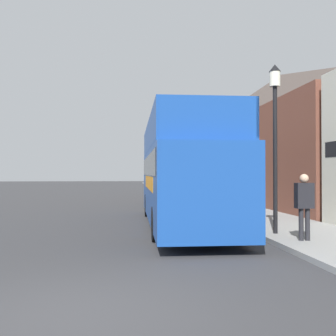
% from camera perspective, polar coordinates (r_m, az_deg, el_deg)
% --- Properties ---
extents(ground_plane, '(144.00, 144.00, 0.00)m').
position_cam_1_polar(ground_plane, '(26.61, -8.24, -4.97)').
color(ground_plane, '#333335').
extents(sidewalk, '(3.30, 108.00, 0.14)m').
position_cam_1_polar(sidewalk, '(24.29, 6.92, -5.21)').
color(sidewalk, gray).
rests_on(sidewalk, ground_plane).
extents(brick_terrace_rear, '(6.00, 20.70, 8.42)m').
position_cam_1_polar(brick_terrace_rear, '(26.77, 16.12, 4.10)').
color(brick_terrace_rear, brown).
rests_on(brick_terrace_rear, ground_plane).
extents(tour_bus, '(2.86, 11.06, 3.85)m').
position_cam_1_polar(tour_bus, '(14.66, 2.03, -1.52)').
color(tour_bus, '#19479E').
rests_on(tour_bus, ground_plane).
extents(parked_car_ahead_of_bus, '(1.81, 4.34, 1.44)m').
position_cam_1_polar(parked_car_ahead_of_bus, '(23.75, 0.50, -3.84)').
color(parked_car_ahead_of_bus, black).
rests_on(parked_car_ahead_of_bus, ground_plane).
extents(pedestrian_second, '(0.47, 0.26, 1.79)m').
position_cam_1_polar(pedestrian_second, '(11.24, 19.16, -4.46)').
color(pedestrian_second, '#232328').
rests_on(pedestrian_second, sidewalk).
extents(lamp_post_nearest, '(0.35, 0.35, 5.12)m').
position_cam_1_polar(lamp_post_nearest, '(12.42, 15.27, 7.04)').
color(lamp_post_nearest, black).
rests_on(lamp_post_nearest, sidewalk).
extents(lamp_post_second, '(0.35, 0.35, 5.03)m').
position_cam_1_polar(lamp_post_second, '(21.38, 5.32, 3.60)').
color(lamp_post_second, black).
rests_on(lamp_post_second, sidewalk).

